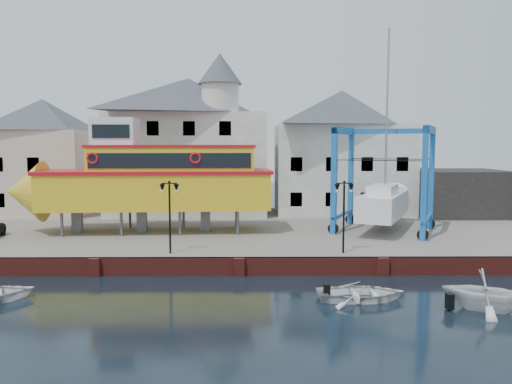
{
  "coord_description": "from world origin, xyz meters",
  "views": [
    {
      "loc": [
        0.7,
        -27.16,
        7.24
      ],
      "look_at": [
        1.0,
        7.0,
        4.0
      ],
      "focal_mm": 35.0,
      "sensor_mm": 36.0,
      "label": 1
    }
  ],
  "objects": [
    {
      "name": "motorboat_b",
      "position": [
        5.81,
        -4.41,
        0.0
      ],
      "size": [
        4.17,
        3.01,
        0.85
      ],
      "primitive_type": "imported",
      "rotation": [
        0.0,
        0.0,
        1.59
      ],
      "color": "white",
      "rests_on": "ground"
    },
    {
      "name": "hardstanding",
      "position": [
        0.0,
        11.0,
        0.5
      ],
      "size": [
        44.0,
        22.0,
        1.0
      ],
      "primitive_type": "cube",
      "color": "slate",
      "rests_on": "ground"
    },
    {
      "name": "tour_boat",
      "position": [
        -7.14,
        8.35,
        4.82
      ],
      "size": [
        18.82,
        5.48,
        8.1
      ],
      "rotation": [
        0.0,
        0.0,
        0.06
      ],
      "color": "#59595E",
      "rests_on": "hardstanding"
    },
    {
      "name": "travel_lift",
      "position": [
        10.57,
        9.22,
        3.41
      ],
      "size": [
        8.32,
        9.72,
        14.47
      ],
      "rotation": [
        0.0,
        0.0,
        -0.43
      ],
      "color": "#194FA1",
      "rests_on": "hardstanding"
    },
    {
      "name": "quay_wall",
      "position": [
        -0.0,
        0.1,
        0.5
      ],
      "size": [
        44.0,
        0.47,
        1.0
      ],
      "color": "maroon",
      "rests_on": "ground"
    },
    {
      "name": "building_white_main",
      "position": [
        -4.87,
        18.39,
        7.34
      ],
      "size": [
        14.0,
        8.3,
        14.0
      ],
      "color": "#B8BAAB",
      "rests_on": "hardstanding"
    },
    {
      "name": "lamp_post_right",
      "position": [
        6.0,
        1.2,
        4.17
      ],
      "size": [
        1.12,
        0.32,
        4.2
      ],
      "color": "black",
      "rests_on": "hardstanding"
    },
    {
      "name": "lamp_post_left",
      "position": [
        -4.0,
        1.2,
        4.17
      ],
      "size": [
        1.12,
        0.32,
        4.2
      ],
      "color": "black",
      "rests_on": "hardstanding"
    },
    {
      "name": "building_white_right",
      "position": [
        9.0,
        19.0,
        6.6
      ],
      "size": [
        12.0,
        8.0,
        11.2
      ],
      "color": "#B8BAAB",
      "rests_on": "hardstanding"
    },
    {
      "name": "ground",
      "position": [
        0.0,
        0.0,
        0.0
      ],
      "size": [
        140.0,
        140.0,
        0.0
      ],
      "primitive_type": "plane",
      "color": "black",
      "rests_on": "ground"
    },
    {
      "name": "building_pink",
      "position": [
        -18.0,
        18.0,
        6.15
      ],
      "size": [
        8.0,
        7.0,
        10.3
      ],
      "color": "beige",
      "rests_on": "hardstanding"
    },
    {
      "name": "motorboat_c",
      "position": [
        10.99,
        -5.92,
        0.0
      ],
      "size": [
        4.63,
        4.38,
        1.92
      ],
      "primitive_type": "imported",
      "rotation": [
        0.0,
        0.0,
        1.14
      ],
      "color": "white",
      "rests_on": "ground"
    },
    {
      "name": "shed_dark",
      "position": [
        19.0,
        17.0,
        3.0
      ],
      "size": [
        8.0,
        7.0,
        4.0
      ],
      "primitive_type": "cube",
      "color": "black",
      "rests_on": "hardstanding"
    }
  ]
}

